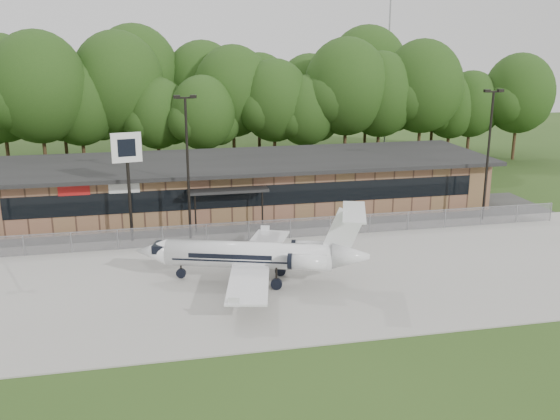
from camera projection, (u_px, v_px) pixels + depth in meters
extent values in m
plane|color=#2C4719|center=(320.00, 336.00, 30.27)|extent=(160.00, 160.00, 0.00)
cube|color=#9E9B93|center=(284.00, 276.00, 37.79)|extent=(64.00, 18.00, 0.08)
cube|color=#383835|center=(252.00, 223.00, 48.63)|extent=(50.00, 9.00, 0.06)
cube|color=brown|center=(243.00, 185.00, 52.34)|extent=(40.00, 10.00, 4.00)
cube|color=black|center=(253.00, 196.00, 47.53)|extent=(36.00, 0.08, 1.60)
cube|color=black|center=(244.00, 161.00, 51.29)|extent=(41.00, 11.50, 0.30)
cube|color=black|center=(228.00, 190.00, 46.39)|extent=(6.00, 1.60, 0.20)
cube|color=#B41716|center=(74.00, 191.00, 44.57)|extent=(2.20, 0.06, 0.70)
cube|color=silver|center=(124.00, 188.00, 45.28)|extent=(2.20, 0.06, 0.70)
cube|color=gray|center=(263.00, 231.00, 44.20)|extent=(46.00, 0.03, 1.50)
cube|color=gray|center=(263.00, 221.00, 43.99)|extent=(46.00, 0.04, 0.04)
cylinder|color=gray|center=(388.00, 50.00, 76.57)|extent=(0.20, 0.20, 25.00)
cylinder|color=black|center=(188.00, 171.00, 43.45)|extent=(0.18, 0.18, 10.00)
cube|color=black|center=(185.00, 98.00, 42.10)|extent=(1.20, 0.12, 0.12)
cube|color=black|center=(177.00, 97.00, 41.97)|extent=(0.45, 0.30, 0.22)
cube|color=black|center=(193.00, 97.00, 42.19)|extent=(0.45, 0.30, 0.22)
cylinder|color=black|center=(488.00, 158.00, 48.11)|extent=(0.18, 0.18, 10.00)
cube|color=black|center=(494.00, 92.00, 46.76)|extent=(1.20, 0.12, 0.12)
cube|color=black|center=(487.00, 91.00, 46.63)|extent=(0.45, 0.30, 0.22)
cube|color=black|center=(500.00, 91.00, 46.85)|extent=(0.45, 0.30, 0.22)
cylinder|color=white|center=(249.00, 256.00, 36.42)|extent=(9.74, 4.51, 1.56)
cone|color=white|center=(151.00, 253.00, 37.01)|extent=(2.34, 2.09, 1.56)
cone|color=white|center=(351.00, 257.00, 35.79)|extent=(2.52, 2.15, 1.56)
cube|color=white|center=(249.00, 284.00, 33.41)|extent=(3.86, 6.22, 0.12)
cube|color=white|center=(264.00, 246.00, 39.57)|extent=(3.86, 6.22, 0.12)
cylinder|color=white|center=(307.00, 263.00, 34.86)|extent=(2.31, 1.50, 0.88)
cylinder|color=white|center=(310.00, 249.00, 37.20)|extent=(2.31, 1.50, 0.88)
cube|color=white|center=(343.00, 234.00, 35.46)|extent=(2.32, 0.88, 2.93)
cube|color=white|center=(354.00, 213.00, 35.07)|extent=(2.60, 4.65, 0.10)
cube|color=black|center=(162.00, 249.00, 36.87)|extent=(1.29, 1.41, 0.49)
cube|color=black|center=(278.00, 278.00, 36.60)|extent=(1.47, 2.46, 0.68)
cylinder|color=black|center=(181.00, 274.00, 37.19)|extent=(0.74, 0.74, 0.21)
cylinder|color=black|center=(129.00, 191.00, 43.26)|extent=(0.26, 0.26, 7.39)
cube|color=silver|center=(126.00, 148.00, 42.44)|extent=(2.04, 0.56, 2.03)
cube|color=black|center=(127.00, 148.00, 42.33)|extent=(1.19, 0.23, 1.20)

